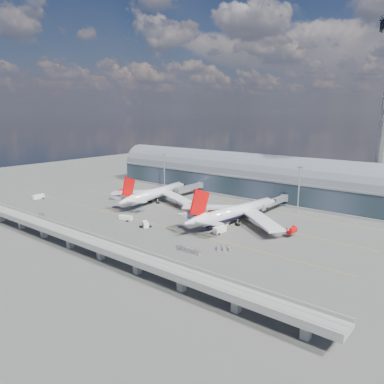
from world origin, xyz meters
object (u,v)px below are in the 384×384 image
Objects in this scene: floodlight_mast_left at (164,171)px; service_truck_3 at (220,230)px; service_truck_2 at (126,218)px; cargo_train_2 at (224,249)px; service_truck_4 at (226,223)px; floodlight_mast_right at (299,188)px; service_truck_0 at (38,197)px; airliner_left at (155,193)px; cargo_train_0 at (42,217)px; service_truck_1 at (145,224)px; cargo_train_1 at (188,250)px; airliner_right at (236,212)px; service_truck_5 at (152,197)px.

service_truck_3 is at bearing -32.90° from floodlight_mast_left.
floodlight_mast_left is 3.69× the size of service_truck_3.
service_truck_2 reaches higher than cargo_train_2.
service_truck_3 is at bearing -74.79° from service_truck_4.
floodlight_mast_right is 3.33× the size of service_truck_0.
cargo_train_0 is at bearing -117.39° from airliner_left.
service_truck_0 is 142.08m from cargo_train_2.
service_truck_4 is at bearing 5.72° from service_truck_0.
floodlight_mast_left is 3.33× the size of service_truck_0.
cargo_train_2 is at bearing -57.98° from service_truck_1.
service_truck_2 is 1.08× the size of service_truck_3.
cargo_train_1 is (89.54, 11.10, -0.10)m from cargo_train_0.
floodlight_mast_right is (100.00, 0.00, 0.00)m from floodlight_mast_left.
floodlight_mast_left is 94.46m from service_truck_4.
service_truck_0 reaches higher than service_truck_2.
service_truck_3 is (128.48, 16.52, 0.07)m from service_truck_0.
floodlight_mast_right reaches higher than service_truck_3.
service_truck_3 is 27.27m from cargo_train_1.
service_truck_1 is 46.37m from cargo_train_2.
service_truck_0 is 0.64× the size of cargo_train_1.
airliner_right is 100.31m from cargo_train_0.
cargo_train_0 is at bearing -153.72° from service_truck_4.
service_truck_2 is 48.29m from service_truck_5.
cargo_train_0 is at bearing 97.76° from cargo_train_1.
service_truck_2 is at bearing -160.36° from service_truck_3.
service_truck_5 is (-39.95, 44.16, 0.08)m from service_truck_1.
cargo_train_0 is 90.22m from cargo_train_1.
service_truck_4 is 40.08m from cargo_train_1.
floodlight_mast_left is 90.81m from service_truck_1.
cargo_train_0 is (-36.79, -24.82, -0.43)m from service_truck_2.
service_truck_1 reaches higher than cargo_train_1.
service_truck_5 reaches higher than service_truck_2.
service_truck_1 is at bearing -150.48° from service_truck_3.
service_truck_3 is 78.22m from service_truck_5.
service_truck_3 is 13.06m from service_truck_4.
cargo_train_0 is at bearing -150.49° from service_truck_5.
service_truck_2 reaches higher than cargo_train_0.
service_truck_3 reaches higher than cargo_train_0.
airliner_right is at bearing -13.68° from airliner_left.
floodlight_mast_left is at bearing 146.39° from service_truck_4.
cargo_train_1 is (6.51, -44.99, -4.79)m from airliner_right.
service_truck_0 is 1.20× the size of cargo_train_2.
service_truck_2 is 1.17× the size of cargo_train_2.
service_truck_1 reaches higher than service_truck_4.
cargo_train_0 reaches higher than cargo_train_2.
service_truck_0 reaches higher than cargo_train_1.
floodlight_mast_left reaches higher than service_truck_1.
service_truck_1 reaches higher than service_truck_2.
cargo_train_2 is (100.77, -73.20, -12.86)m from floodlight_mast_left.
service_truck_4 is 95.70m from cargo_train_0.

